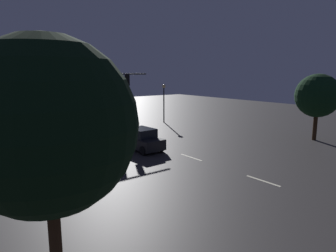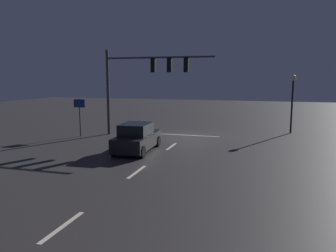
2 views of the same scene
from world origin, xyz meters
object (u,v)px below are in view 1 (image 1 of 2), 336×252
Objects in this scene: tree_right_near at (47,126)px; route_sign at (47,126)px; car_approaching at (140,139)px; street_lamp_left_kerb at (164,95)px; traffic_signal_assembly at (96,88)px; tree_left_near at (318,96)px.

route_sign is at bearing -105.47° from tree_right_near.
tree_right_near is (4.15, 14.98, 2.50)m from route_sign.
street_lamp_left_kerb is at bearing -134.59° from car_approaching.
car_approaching is 15.73m from tree_right_near.
car_approaching is 0.97× the size of street_lamp_left_kerb.
traffic_signal_assembly reaches higher than street_lamp_left_kerb.
tree_left_near is (-14.20, 6.56, 3.15)m from car_approaching.
route_sign is 22.62m from tree_left_near.
tree_right_near is at bearing 74.53° from route_sign.
tree_left_near is at bearing 143.16° from traffic_signal_assembly.
car_approaching is 13.54m from street_lamp_left_kerb.
tree_right_near reaches higher than street_lamp_left_kerb.
street_lamp_left_kerb is (-10.63, -4.45, -1.40)m from traffic_signal_assembly.
street_lamp_left_kerb is 0.78× the size of tree_left_near.
street_lamp_left_kerb reaches higher than route_sign.
traffic_signal_assembly is 2.94× the size of route_sign.
traffic_signal_assembly is 6.47m from car_approaching.
car_approaching is at bearing 104.28° from traffic_signal_assembly.
tree_left_near reaches higher than car_approaching.
tree_left_near is at bearing 155.20° from car_approaching.
tree_left_near is 24.80m from tree_right_near.
traffic_signal_assembly is 18.70m from tree_right_near.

